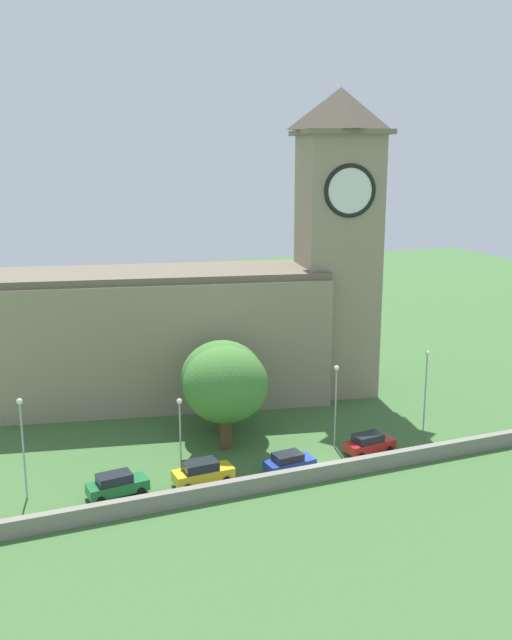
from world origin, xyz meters
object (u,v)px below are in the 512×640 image
Objects in this scene: church at (210,309)px; car_green at (117,485)px; streetlamp_central at (336,394)px; tree_riverside_east at (226,385)px; streetlamp_west_mid at (180,422)px; car_yellow at (203,472)px; streetlamp_west_end at (22,433)px; streetlamp_east_mid at (426,380)px; car_blue at (289,462)px; car_red at (369,443)px; tree_riverside_west at (222,378)px.

car_green is at bearing -125.64° from church.
tree_riverside_east is (-8.81, 3.44, 0.84)m from streetlamp_central.
church is at bearing 64.30° from streetlamp_west_mid.
car_yellow is at bearing -110.08° from church.
streetlamp_west_end is 1.00× the size of streetlamp_east_mid.
streetlamp_central is 9.13m from streetlamp_east_mid.
streetlamp_east_mid is 0.86× the size of tree_riverside_east.
streetlamp_east_mid reaches higher than car_yellow.
streetlamp_east_mid is (21.95, 2.32, 4.20)m from car_yellow.
car_red is (7.92, 0.89, 0.05)m from car_blue.
car_red is at bearing -164.01° from streetlamp_east_mid.
streetlamp_east_mid is at bearing 10.97° from car_blue.
church is at bearing 130.54° from streetlamp_east_mid.
streetlamp_east_mid reaches higher than car_red.
streetlamp_east_mid is (14.78, -17.29, -4.21)m from church.
tree_riverside_west is (-7.82, 7.16, 0.27)m from streetlamp_central.
church is 4.77× the size of tree_riverside_west.
church is 11.06m from tree_riverside_west.
car_green reaches higher than car_red.
car_green is 7.88m from streetlamp_west_end.
streetlamp_west_mid is 9.11m from tree_riverside_west.
church is at bearing 77.06° from tree_riverside_east.
tree_riverside_east reaches higher than streetlamp_west_end.
car_blue is 15.72m from streetlamp_east_mid.
streetlamp_west_mid reaches higher than car_yellow.
tree_riverside_east reaches higher than tree_riverside_west.
car_yellow is 8.59m from tree_riverside_east.
car_yellow is at bearing -173.96° from streetlamp_east_mid.
tree_riverside_east is at bearing 115.81° from car_blue.
car_yellow is 11.62m from tree_riverside_west.
streetlamp_east_mid is at bearing -23.20° from tree_riverside_west.
church is 5.49× the size of streetlamp_central.
car_red is 0.58× the size of streetlamp_east_mid.
tree_riverside_east reaches higher than car_red.
streetlamp_central is at bearing 10.74° from car_yellow.
car_yellow is 13.76m from streetlamp_west_end.
church is 4.50× the size of tree_riverside_east.
streetlamp_east_mid is (28.50, 1.85, 4.25)m from car_green.
car_green is 1.03× the size of car_red.
car_yellow is at bearing -4.18° from car_green.
car_yellow is 0.52× the size of tree_riverside_east.
car_blue is at bearing -169.03° from streetlamp_east_mid.
streetlamp_east_mid reaches higher than car_green.
car_green is 6.90m from streetlamp_west_mid.
car_blue is 0.92× the size of car_red.
church is 8.65× the size of car_yellow.
car_blue is at bearing -22.31° from streetlamp_west_mid.
tree_riverside_east reaches higher than car_green.
streetlamp_central is 0.82× the size of tree_riverside_east.
streetlamp_west_mid reaches higher than car_red.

